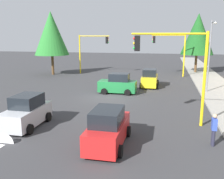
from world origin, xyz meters
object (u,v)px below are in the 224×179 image
(traffic_signal_far_right, at_px, (91,47))
(traffic_signal_far_left, at_px, (171,47))
(car_yellow, at_px, (150,79))
(tree_opposite_side, at_px, (51,33))
(car_red, at_px, (108,128))
(pedestrian_crossing, at_px, (214,129))
(car_silver, at_px, (27,112))
(street_lamp_curbside, at_px, (210,49))
(car_green, at_px, (118,84))
(traffic_signal_near_left, at_px, (175,60))
(tree_roadside_far, at_px, (198,34))

(traffic_signal_far_right, distance_m, traffic_signal_far_left, 11.41)
(traffic_signal_far_right, distance_m, car_yellow, 12.57)
(tree_opposite_side, distance_m, car_red, 26.27)
(pedestrian_crossing, bearing_deg, car_silver, -93.03)
(street_lamp_curbside, xyz_separation_m, car_green, (1.61, -8.60, -3.45))
(car_silver, relative_size, pedestrian_crossing, 2.23)
(traffic_signal_near_left, relative_size, car_silver, 1.54)
(tree_opposite_side, xyz_separation_m, car_silver, (20.37, 7.80, -4.99))
(traffic_signal_near_left, relative_size, car_red, 1.41)
(traffic_signal_far_right, bearing_deg, car_red, 18.63)
(traffic_signal_far_right, height_order, car_red, traffic_signal_far_right)
(tree_roadside_far, height_order, car_silver, tree_roadside_far)
(street_lamp_curbside, distance_m, car_silver, 17.58)
(car_silver, relative_size, car_green, 1.03)
(tree_opposite_side, height_order, car_silver, tree_opposite_side)
(traffic_signal_far_left, relative_size, pedestrian_crossing, 3.40)
(traffic_signal_far_left, height_order, tree_opposite_side, tree_opposite_side)
(traffic_signal_far_left, relative_size, street_lamp_curbside, 0.82)
(traffic_signal_far_left, height_order, car_silver, traffic_signal_far_left)
(traffic_signal_far_right, xyz_separation_m, tree_opposite_side, (2.00, -5.31, 1.88))
(car_yellow, bearing_deg, car_green, -35.72)
(traffic_signal_far_right, bearing_deg, car_silver, 6.37)
(car_silver, height_order, car_yellow, same)
(car_red, distance_m, pedestrian_crossing, 5.43)
(tree_roadside_far, distance_m, car_yellow, 14.36)
(car_silver, xyz_separation_m, pedestrian_crossing, (0.58, 10.92, 0.01))
(tree_roadside_far, relative_size, car_green, 2.40)
(car_yellow, xyz_separation_m, pedestrian_crossing, (14.89, 4.30, 0.01))
(car_green, distance_m, car_red, 12.16)
(car_silver, bearing_deg, tree_roadside_far, 154.29)
(car_silver, relative_size, car_red, 0.91)
(traffic_signal_far_left, height_order, street_lamp_curbside, street_lamp_curbside)
(tree_roadside_far, distance_m, car_silver, 29.67)
(traffic_signal_near_left, xyz_separation_m, car_yellow, (-11.94, -2.29, -3.22))
(car_red, bearing_deg, pedestrian_crossing, 101.48)
(traffic_signal_far_right, xyz_separation_m, traffic_signal_far_left, (0.00, 11.41, 0.07))
(car_green, xyz_separation_m, pedestrian_crossing, (10.95, 7.13, 0.01))
(traffic_signal_far_left, relative_size, car_silver, 1.52)
(traffic_signal_far_left, relative_size, tree_opposite_side, 0.65)
(tree_roadside_far, xyz_separation_m, car_red, (28.03, -7.09, -4.89))
(street_lamp_curbside, height_order, tree_roadside_far, tree_roadside_far)
(traffic_signal_near_left, bearing_deg, traffic_signal_far_right, -150.28)
(tree_roadside_far, distance_m, pedestrian_crossing, 27.44)
(traffic_signal_near_left, xyz_separation_m, traffic_signal_far_right, (-20.00, -11.42, -0.11))
(car_red, bearing_deg, street_lamp_curbside, 153.53)
(traffic_signal_near_left, relative_size, car_yellow, 1.57)
(traffic_signal_far_right, height_order, tree_roadside_far, tree_roadside_far)
(street_lamp_curbside, bearing_deg, tree_opposite_side, -112.55)
(street_lamp_curbside, bearing_deg, car_red, -26.47)
(car_silver, bearing_deg, pedestrian_crossing, 86.97)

